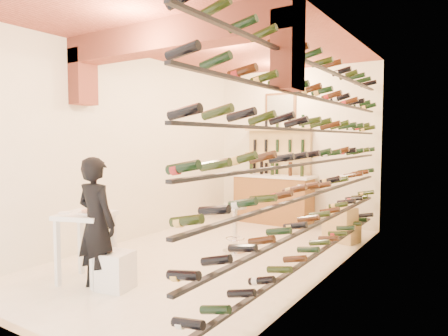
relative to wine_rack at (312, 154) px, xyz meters
The scene contains 11 objects.
ground 2.18m from the wine_rack, behind, with size 6.00×6.00×0.00m, color white.
room_shell 1.70m from the wine_rack, behind, with size 3.52×6.02×3.21m.
wine_rack is the anchor object (origin of this frame).
back_counter 3.38m from the wine_rack, 124.66° to the left, with size 1.70×0.62×1.29m.
back_shelving 3.44m from the wine_rack, 122.37° to the left, with size 1.40×0.31×2.73m.
tasting_table 2.95m from the wine_rack, 141.46° to the right, with size 0.74×0.74×1.03m.
white_stool 2.78m from the wine_rack, 134.00° to the right, with size 0.35×0.35×0.44m, color white.
person 2.77m from the wine_rack, 135.76° to the right, with size 0.56×0.37×1.54m, color black.
chrome_barstool 1.77m from the wine_rack, 166.74° to the left, with size 0.39×0.39×0.76m.
crate_lower 2.34m from the wine_rack, 94.96° to the left, with size 0.54×0.38×0.32m, color tan.
crate_upper 2.18m from the wine_rack, 94.96° to the left, with size 0.45×0.31×0.26m, color tan.
Camera 1 is at (3.39, -4.94, 1.74)m, focal length 32.54 mm.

